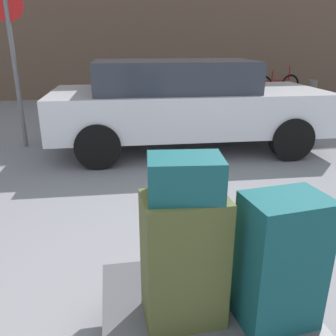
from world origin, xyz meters
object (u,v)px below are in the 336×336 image
(duffel_bag_navy_rear_left, at_px, (216,257))
(suitcase_teal_center, at_px, (280,262))
(bollard_kerb_near, at_px, (204,96))
(bollard_kerb_far, at_px, (312,93))
(luggage_cart, at_px, (204,310))
(bicycle_leaning, at_px, (277,86))
(bollard_kerb_mid, at_px, (260,94))
(no_parking_sign, at_px, (13,53))
(duffel_bag_teal_topmost_pile, at_px, (185,177))
(suitcase_olive_rear_right, at_px, (184,260))
(parked_car, at_px, (184,102))

(duffel_bag_navy_rear_left, bearing_deg, suitcase_teal_center, -49.36)
(bollard_kerb_near, distance_m, bollard_kerb_far, 3.05)
(luggage_cart, bearing_deg, bicycle_leaning, 61.79)
(duffel_bag_navy_rear_left, xyz_separation_m, bollard_kerb_mid, (3.43, 7.19, -0.14))
(bicycle_leaning, bearing_deg, bollard_kerb_far, -74.16)
(suitcase_teal_center, bearing_deg, luggage_cart, 142.38)
(suitcase_teal_center, bearing_deg, duffel_bag_navy_rear_left, 111.08)
(bollard_kerb_mid, relative_size, no_parking_sign, 0.28)
(bollard_kerb_near, distance_m, bollard_kerb_mid, 1.54)
(luggage_cart, distance_m, bollard_kerb_far, 8.94)
(duffel_bag_teal_topmost_pile, bearing_deg, bollard_kerb_mid, 69.92)
(duffel_bag_navy_rear_left, relative_size, bollard_kerb_near, 0.82)
(suitcase_teal_center, bearing_deg, bollard_kerb_mid, 60.10)
(duffel_bag_teal_topmost_pile, bearing_deg, bicycle_leaning, 67.53)
(bollard_kerb_far, distance_m, no_parking_sign, 7.60)
(suitcase_olive_rear_right, distance_m, no_parking_sign, 5.01)
(luggage_cart, distance_m, duffel_bag_navy_rear_left, 0.31)
(duffel_bag_navy_rear_left, distance_m, no_parking_sign, 4.90)
(suitcase_teal_center, bearing_deg, bicycle_leaning, 57.14)
(luggage_cart, distance_m, suitcase_teal_center, 0.56)
(luggage_cart, bearing_deg, parked_car, 79.52)
(suitcase_teal_center, relative_size, duffel_bag_teal_topmost_pile, 2.05)
(suitcase_olive_rear_right, height_order, bollard_kerb_near, suitcase_olive_rear_right)
(luggage_cart, xyz_separation_m, duffel_bag_teal_topmost_pile, (-0.14, -0.09, 0.85))
(suitcase_olive_rear_right, height_order, duffel_bag_navy_rear_left, suitcase_olive_rear_right)
(bicycle_leaning, bearing_deg, suitcase_teal_center, -116.08)
(duffel_bag_navy_rear_left, distance_m, parked_car, 3.92)
(parked_car, xyz_separation_m, bollard_kerb_near, (1.26, 3.34, -0.41))
(suitcase_olive_rear_right, bearing_deg, parked_car, 75.49)
(luggage_cart, bearing_deg, suitcase_teal_center, -30.84)
(parked_car, xyz_separation_m, bicycle_leaning, (3.93, 4.68, -0.39))
(suitcase_teal_center, distance_m, bollard_kerb_near, 7.76)
(bicycle_leaning, bearing_deg, bollard_kerb_near, -153.36)
(bollard_kerb_near, distance_m, no_parking_sign, 4.97)
(duffel_bag_navy_rear_left, xyz_separation_m, no_parking_sign, (-2.01, 4.34, 1.04))
(luggage_cart, bearing_deg, duffel_bag_teal_topmost_pile, -146.94)
(duffel_bag_navy_rear_left, bearing_deg, no_parking_sign, 127.60)
(parked_car, bearing_deg, bollard_kerb_mid, 50.01)
(luggage_cart, distance_m, duffel_bag_teal_topmost_pile, 0.87)
(bollard_kerb_near, height_order, bollard_kerb_mid, same)
(luggage_cart, relative_size, duffel_bag_teal_topmost_pile, 3.33)
(luggage_cart, height_order, bollard_kerb_mid, bollard_kerb_mid)
(duffel_bag_navy_rear_left, relative_size, parked_car, 0.13)
(suitcase_olive_rear_right, relative_size, parked_car, 0.16)
(suitcase_olive_rear_right, height_order, bicycle_leaning, suitcase_olive_rear_right)
(suitcase_teal_center, bearing_deg, no_parking_sign, 108.28)
(parked_car, height_order, bollard_kerb_far, parked_car)
(suitcase_olive_rear_right, distance_m, bicycle_leaning, 10.04)
(no_parking_sign, bearing_deg, bollard_kerb_near, 36.19)
(luggage_cart, relative_size, bollard_kerb_mid, 1.61)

